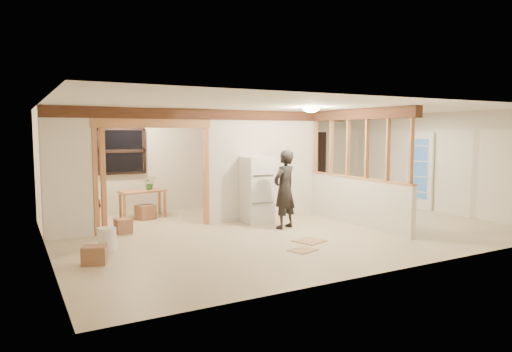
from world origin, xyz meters
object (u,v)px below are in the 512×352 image
woman (284,189)px  work_table (143,204)px  refrigerator (257,190)px  bookshelf (309,166)px  shop_vac (89,215)px

woman → work_table: bearing=-68.7°
refrigerator → woman: bearing=-76.6°
bookshelf → woman: bearing=-132.3°
woman → bookshelf: 4.06m
refrigerator → shop_vac: size_ratio=2.30×
woman → shop_vac: (-3.62, 1.71, -0.50)m
refrigerator → shop_vac: bearing=165.7°
bookshelf → refrigerator: bearing=-143.5°
woman → shop_vac: bearing=-45.3°
woman → bookshelf: size_ratio=0.82×
work_table → woman: bearing=-60.6°
refrigerator → shop_vac: refrigerator is taller
work_table → shop_vac: 1.60m
woman → bookshelf: bearing=-152.4°
woman → work_table: woman is taller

